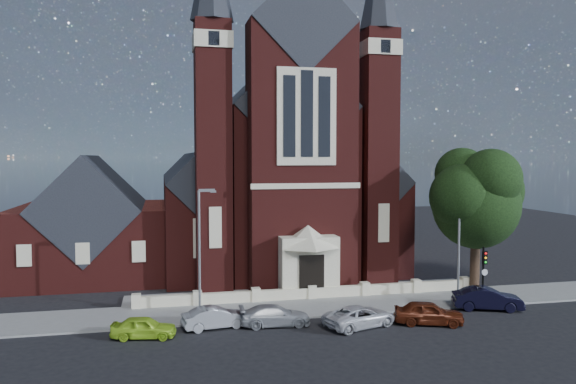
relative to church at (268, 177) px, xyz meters
name	(u,v)px	position (x,y,z in m)	size (l,w,h in m)	color
ground	(286,275)	(0.00, -7.94, -8.19)	(120.00, 120.00, 0.00)	black
pavement_strip	(319,307)	(0.00, -18.44, -8.19)	(60.00, 5.00, 0.12)	slate
forecourt_paving	(304,293)	(0.00, -14.44, -8.19)	(26.00, 3.00, 0.14)	slate
forecourt_wall	(311,300)	(0.00, -16.44, -8.19)	(24.00, 0.40, 0.90)	beige
church	(268,177)	(0.00, 0.00, 0.00)	(20.01, 34.90, 29.20)	#4E1815
parish_hall	(92,229)	(-16.00, -4.94, -4.17)	(12.00, 12.20, 10.24)	#4E1815
street_tree	(480,200)	(12.60, -17.23, -1.23)	(6.40, 6.60, 10.70)	black
street_lamp_left	(201,244)	(-7.91, -18.94, -3.59)	(1.16, 0.22, 8.09)	gray
street_lamp_right	(460,236)	(10.09, -18.94, -3.59)	(1.16, 0.22, 8.09)	gray
traffic_signal	(484,268)	(11.00, -20.52, -5.60)	(0.28, 0.42, 4.00)	black
car_lime_van	(144,327)	(-11.34, -22.57, -7.58)	(1.44, 3.57, 1.22)	#A5D82B
car_silver_a	(215,318)	(-7.28, -21.64, -7.55)	(1.35, 3.88, 1.28)	#94979B
car_silver_b	(275,316)	(-3.75, -21.92, -7.57)	(1.73, 4.26, 1.24)	#989CA0
car_white_suv	(360,316)	(1.13, -23.27, -7.55)	(2.09, 4.54, 1.26)	silver
car_dark_red	(429,313)	(5.34, -23.70, -7.48)	(1.66, 4.13, 1.41)	#571F0E
car_navy	(487,299)	(10.66, -21.56, -7.45)	(1.55, 4.46, 1.47)	black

